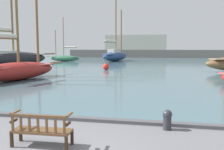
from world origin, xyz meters
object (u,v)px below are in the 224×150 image
object	(u,v)px
sailboat_nearest_starboard	(65,58)
mooring_bollard	(167,119)
park_bench	(41,129)
channel_buoy	(106,67)
sailboat_nearest_port	(115,55)
sailboat_outer_starboard	(17,69)
sailboat_mid_port	(11,57)

from	to	relation	value
sailboat_nearest_starboard	mooring_bollard	world-z (taller)	sailboat_nearest_starboard
park_bench	channel_buoy	distance (m)	22.14
sailboat_nearest_port	mooring_bollard	bearing A→B (deg)	-76.86
sailboat_outer_starboard	mooring_bollard	distance (m)	15.03
sailboat_nearest_starboard	sailboat_nearest_port	size ratio (longest dim) A/B	0.68
park_bench	sailboat_mid_port	distance (m)	29.23
mooring_bollard	sailboat_outer_starboard	bearing A→B (deg)	139.80
sailboat_mid_port	sailboat_nearest_port	bearing A→B (deg)	55.78
mooring_bollard	channel_buoy	bearing A→B (deg)	108.23
mooring_bollard	channel_buoy	xyz separation A→B (m)	(-6.53, 19.83, 0.09)
park_bench	sailboat_nearest_starboard	xyz separation A→B (m)	(-14.60, 37.54, 0.27)
channel_buoy	sailboat_nearest_port	bearing A→B (deg)	97.40
sailboat_mid_port	sailboat_outer_starboard	distance (m)	14.91
park_bench	mooring_bollard	bearing A→B (deg)	31.92
sailboat_mid_port	sailboat_nearest_port	distance (m)	19.65
sailboat_nearest_port	channel_buoy	distance (m)	18.53
sailboat_nearest_starboard	channel_buoy	world-z (taller)	sailboat_nearest_starboard
sailboat_mid_port	mooring_bollard	size ratio (longest dim) A/B	25.77
sailboat_nearest_port	channel_buoy	xyz separation A→B (m)	(2.38, -18.36, -0.78)
sailboat_mid_port	sailboat_outer_starboard	bearing A→B (deg)	-55.27
sailboat_nearest_starboard	sailboat_nearest_port	world-z (taller)	sailboat_nearest_port
sailboat_mid_port	sailboat_nearest_starboard	distance (m)	13.68
park_bench	sailboat_outer_starboard	size ratio (longest dim) A/B	0.17
sailboat_outer_starboard	mooring_bollard	bearing A→B (deg)	-40.20
channel_buoy	park_bench	bearing A→B (deg)	-81.71
park_bench	sailboat_outer_starboard	bearing A→B (deg)	124.63
sailboat_outer_starboard	channel_buoy	bearing A→B (deg)	63.99
park_bench	sailboat_nearest_port	distance (m)	40.66
sailboat_nearest_port	mooring_bollard	size ratio (longest dim) A/B	17.90
park_bench	sailboat_nearest_port	world-z (taller)	sailboat_nearest_port
sailboat_nearest_starboard	sailboat_outer_starboard	bearing A→B (deg)	-75.92
sailboat_outer_starboard	channel_buoy	world-z (taller)	sailboat_outer_starboard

